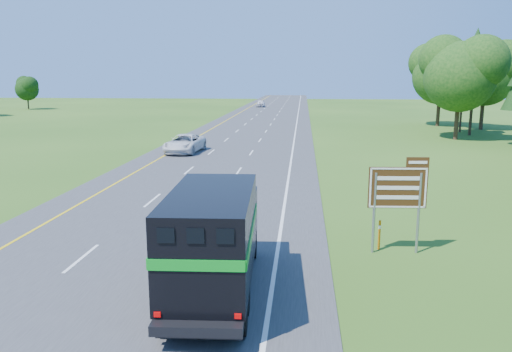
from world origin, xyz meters
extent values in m
cube|color=#38383A|center=(0.00, 50.00, 0.02)|extent=(15.00, 260.00, 0.04)
cube|color=yellow|center=(-5.50, 50.00, 0.04)|extent=(0.15, 260.00, 0.01)
cube|color=white|center=(5.50, 50.00, 0.04)|extent=(0.15, 260.00, 0.01)
cylinder|color=black|center=(2.56, 11.56, 0.57)|extent=(0.39, 1.07, 1.05)
cylinder|color=black|center=(4.57, 11.65, 0.57)|extent=(0.39, 1.07, 1.05)
cylinder|color=black|center=(2.78, 6.96, 0.57)|extent=(0.39, 1.07, 1.05)
cylinder|color=black|center=(4.79, 7.06, 0.57)|extent=(0.39, 1.07, 1.05)
cylinder|color=black|center=(2.84, 5.81, 0.57)|extent=(0.39, 1.07, 1.05)
cylinder|color=black|center=(4.85, 5.91, 0.57)|extent=(0.39, 1.07, 1.05)
cube|color=black|center=(3.71, 8.54, 0.68)|extent=(2.67, 7.77, 0.27)
cube|color=black|center=(3.57, 11.51, 1.73)|extent=(2.43, 1.84, 1.82)
cube|color=black|center=(3.53, 12.39, 2.21)|extent=(2.11, 0.16, 0.58)
cube|color=black|center=(3.75, 7.87, 2.13)|extent=(2.67, 5.67, 2.64)
cube|color=#078F1B|center=(3.88, 5.08, 2.27)|extent=(2.39, 0.16, 0.29)
cube|color=#078F1B|center=(2.53, 7.81, 2.27)|extent=(0.31, 5.55, 0.29)
cube|color=#078F1B|center=(4.96, 7.93, 2.27)|extent=(0.31, 5.55, 0.29)
cube|color=black|center=(3.17, 5.04, 3.02)|extent=(0.43, 0.06, 0.38)
cube|color=black|center=(3.88, 5.08, 3.02)|extent=(0.43, 0.06, 0.38)
cube|color=black|center=(4.60, 5.11, 3.02)|extent=(0.43, 0.06, 0.38)
cube|color=black|center=(3.88, 5.19, 0.33)|extent=(2.21, 0.22, 0.10)
cube|color=#B20505|center=(2.88, 5.03, 0.96)|extent=(0.17, 0.05, 0.13)
cube|color=#B20505|center=(4.89, 5.13, 0.96)|extent=(0.17, 0.05, 0.13)
imported|color=silver|center=(-4.19, 37.70, 0.85)|extent=(3.12, 6.00, 1.61)
imported|color=silver|center=(-3.20, 107.05, 0.80)|extent=(1.98, 4.52, 1.52)
cylinder|color=gray|center=(9.20, 12.76, 1.60)|extent=(0.11, 0.11, 3.19)
cylinder|color=gray|center=(10.91, 12.86, 1.60)|extent=(0.11, 0.11, 3.19)
cube|color=#3F220D|center=(10.06, 12.81, 2.61)|extent=(2.24, 0.20, 1.60)
cube|color=#3F220D|center=(10.75, 12.85, 3.60)|extent=(0.85, 0.12, 0.38)
cube|color=white|center=(10.06, 12.77, 2.61)|extent=(2.13, 0.14, 1.53)
cube|color=orange|center=(9.50, 13.14, 0.60)|extent=(0.09, 0.04, 1.20)
cube|color=white|center=(9.50, 13.14, 0.93)|extent=(0.10, 0.05, 0.13)
camera|label=1|loc=(6.40, -6.16, 6.77)|focal=35.00mm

